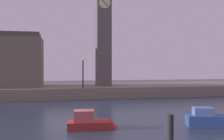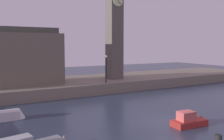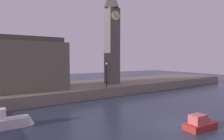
{
  "view_description": "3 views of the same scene",
  "coord_description": "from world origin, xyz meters",
  "px_view_note": "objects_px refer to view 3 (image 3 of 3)",
  "views": [
    {
      "loc": [
        -0.91,
        -19.78,
        4.43
      ],
      "look_at": [
        6.39,
        16.68,
        3.88
      ],
      "focal_mm": 41.35,
      "sensor_mm": 36.0,
      "label": 1
    },
    {
      "loc": [
        -15.06,
        -16.5,
        6.83
      ],
      "look_at": [
        4.42,
        17.29,
        3.04
      ],
      "focal_mm": 40.48,
      "sensor_mm": 36.0,
      "label": 2
    },
    {
      "loc": [
        -14.51,
        -10.89,
        6.15
      ],
      "look_at": [
        4.76,
        17.31,
        4.04
      ],
      "focal_mm": 30.94,
      "sensor_mm": 36.0,
      "label": 3
    }
  ],
  "objects_px": {
    "streetlamp": "(107,72)",
    "boat_dinghy_red": "(202,123)",
    "clock_tower": "(112,34)",
    "parliament_hall": "(13,64)",
    "boat_ferry_white": "(7,121)"
  },
  "relations": [
    {
      "from": "streetlamp",
      "to": "boat_dinghy_red",
      "type": "bearing_deg",
      "value": -92.31
    },
    {
      "from": "parliament_hall",
      "to": "boat_dinghy_red",
      "type": "relative_size",
      "value": 3.61
    },
    {
      "from": "clock_tower",
      "to": "boat_ferry_white",
      "type": "bearing_deg",
      "value": -150.78
    },
    {
      "from": "parliament_hall",
      "to": "streetlamp",
      "type": "xyz_separation_m",
      "value": [
        12.77,
        -4.48,
        -1.43
      ]
    },
    {
      "from": "boat_ferry_white",
      "to": "boat_dinghy_red",
      "type": "xyz_separation_m",
      "value": [
        14.19,
        -9.72,
        -0.16
      ]
    },
    {
      "from": "clock_tower",
      "to": "boat_ferry_white",
      "type": "relative_size",
      "value": 3.62
    },
    {
      "from": "clock_tower",
      "to": "streetlamp",
      "type": "bearing_deg",
      "value": -134.99
    },
    {
      "from": "streetlamp",
      "to": "boat_ferry_white",
      "type": "distance_m",
      "value": 16.69
    },
    {
      "from": "clock_tower",
      "to": "boat_ferry_white",
      "type": "height_order",
      "value": "clock_tower"
    },
    {
      "from": "boat_ferry_white",
      "to": "streetlamp",
      "type": "bearing_deg",
      "value": 24.7
    },
    {
      "from": "clock_tower",
      "to": "parliament_hall",
      "type": "bearing_deg",
      "value": 175.96
    },
    {
      "from": "clock_tower",
      "to": "boat_dinghy_red",
      "type": "height_order",
      "value": "clock_tower"
    },
    {
      "from": "parliament_hall",
      "to": "boat_dinghy_red",
      "type": "height_order",
      "value": "parliament_hall"
    },
    {
      "from": "clock_tower",
      "to": "parliament_hall",
      "type": "height_order",
      "value": "clock_tower"
    },
    {
      "from": "streetlamp",
      "to": "boat_dinghy_red",
      "type": "distance_m",
      "value": 16.94
    }
  ]
}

